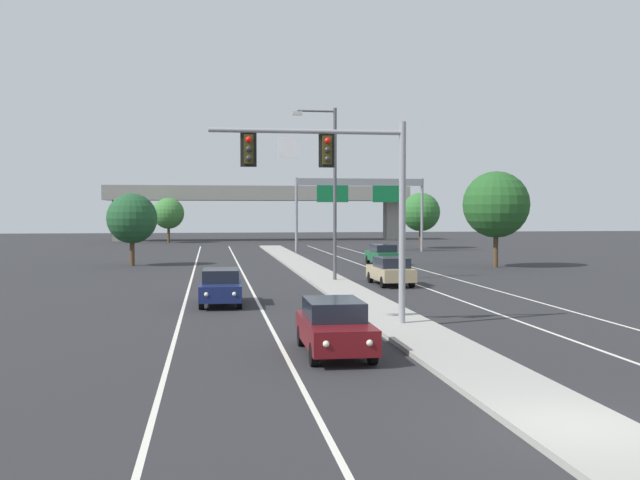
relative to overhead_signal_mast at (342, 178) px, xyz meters
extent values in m
plane|color=#28282B|center=(2.24, -12.83, -5.32)|extent=(260.00, 260.00, 0.00)
cube|color=#9E9B93|center=(2.24, 5.17, -5.24)|extent=(2.40, 110.00, 0.15)
cube|color=silver|center=(-2.46, 12.17, -5.31)|extent=(0.14, 100.00, 0.01)
cube|color=silver|center=(6.94, 12.17, -5.31)|extent=(0.14, 100.00, 0.01)
cube|color=silver|center=(-5.76, 12.17, -5.31)|extent=(0.14, 100.00, 0.01)
cube|color=silver|center=(10.24, 12.17, -5.31)|extent=(0.14, 100.00, 0.01)
cylinder|color=gray|center=(2.21, 0.01, -1.57)|extent=(0.24, 0.24, 7.20)
cylinder|color=gray|center=(-1.22, 0.01, 1.63)|extent=(6.85, 0.16, 0.16)
cube|color=black|center=(-0.53, 0.05, 0.98)|extent=(0.56, 0.06, 1.20)
cube|color=#38330F|center=(-0.53, 0.01, 0.98)|extent=(0.32, 0.32, 1.00)
sphere|color=red|center=(-0.53, -0.16, 1.30)|extent=(0.22, 0.22, 0.22)
sphere|color=#282828|center=(-0.53, -0.16, 0.98)|extent=(0.22, 0.22, 0.22)
sphere|color=#282828|center=(-0.53, -0.16, 0.66)|extent=(0.22, 0.22, 0.22)
cube|color=black|center=(-3.27, 0.05, 0.98)|extent=(0.56, 0.06, 1.20)
cube|color=#38330F|center=(-3.27, 0.01, 0.98)|extent=(0.32, 0.32, 1.00)
sphere|color=red|center=(-3.27, -0.16, 1.30)|extent=(0.22, 0.22, 0.22)
sphere|color=#282828|center=(-3.27, -0.16, 0.98)|extent=(0.22, 0.22, 0.22)
sphere|color=#282828|center=(-3.27, -0.16, 0.66)|extent=(0.22, 0.22, 0.22)
cube|color=white|center=(-1.90, -0.01, 1.08)|extent=(0.70, 0.04, 0.70)
cylinder|color=#4C4C51|center=(2.61, 16.86, -0.17)|extent=(0.20, 0.20, 10.00)
cylinder|color=#4C4C51|center=(1.51, 16.86, 4.63)|extent=(2.20, 0.12, 0.12)
cube|color=#B7B7B2|center=(0.41, 16.86, 4.48)|extent=(0.56, 0.28, 0.20)
cube|color=#5B0F14|center=(-1.04, -4.69, -4.65)|extent=(1.84, 4.42, 0.70)
cube|color=black|center=(-1.04, -4.47, -4.02)|extent=(1.61, 2.39, 0.56)
sphere|color=#EAE5C6|center=(-0.48, -6.88, -4.60)|extent=(0.18, 0.18, 0.18)
sphere|color=#EAE5C6|center=(-1.63, -6.86, -4.60)|extent=(0.18, 0.18, 0.18)
cylinder|color=black|center=(-0.25, -6.20, -5.00)|extent=(0.23, 0.64, 0.64)
cylinder|color=black|center=(-1.85, -6.18, -5.00)|extent=(0.23, 0.64, 0.64)
cylinder|color=black|center=(-0.22, -3.20, -5.00)|extent=(0.23, 0.64, 0.64)
cylinder|color=black|center=(-1.82, -3.18, -5.00)|extent=(0.23, 0.64, 0.64)
cube|color=#141E4C|center=(-4.15, 7.28, -4.65)|extent=(1.91, 4.45, 0.70)
cube|color=black|center=(-4.14, 7.50, -4.02)|extent=(1.65, 2.42, 0.56)
sphere|color=#EAE5C6|center=(-3.63, 5.08, -4.60)|extent=(0.18, 0.18, 0.18)
sphere|color=#EAE5C6|center=(-4.78, 5.11, -4.60)|extent=(0.18, 0.18, 0.18)
cylinder|color=black|center=(-3.39, 5.76, -5.00)|extent=(0.24, 0.65, 0.64)
cylinder|color=black|center=(-4.98, 5.80, -5.00)|extent=(0.24, 0.65, 0.64)
cylinder|color=black|center=(-3.31, 8.76, -5.00)|extent=(0.24, 0.65, 0.64)
cylinder|color=black|center=(-4.91, 8.80, -5.00)|extent=(0.24, 0.65, 0.64)
cube|color=tan|center=(5.41, 14.70, -4.65)|extent=(1.88, 4.43, 0.70)
cube|color=black|center=(5.42, 14.48, -4.02)|extent=(1.63, 2.40, 0.56)
sphere|color=#EAE5C6|center=(4.80, 16.87, -4.60)|extent=(0.18, 0.18, 0.18)
sphere|color=#EAE5C6|center=(5.95, 16.89, -4.60)|extent=(0.18, 0.18, 0.18)
cylinder|color=black|center=(4.59, 16.18, -5.00)|extent=(0.23, 0.64, 0.64)
cylinder|color=black|center=(6.19, 16.21, -5.00)|extent=(0.23, 0.64, 0.64)
cylinder|color=black|center=(4.64, 13.18, -5.00)|extent=(0.23, 0.64, 0.64)
cylinder|color=black|center=(6.24, 13.21, -5.00)|extent=(0.23, 0.64, 0.64)
cube|color=#195633|center=(8.59, 30.16, -4.65)|extent=(1.92, 4.45, 0.70)
cube|color=black|center=(8.60, 29.94, -4.02)|extent=(1.65, 2.42, 0.56)
sphere|color=#EAE5C6|center=(7.96, 32.32, -4.60)|extent=(0.18, 0.18, 0.18)
sphere|color=#EAE5C6|center=(9.11, 32.35, -4.60)|extent=(0.18, 0.18, 0.18)
cylinder|color=black|center=(7.75, 31.63, -5.00)|extent=(0.24, 0.65, 0.64)
cylinder|color=black|center=(9.35, 31.68, -5.00)|extent=(0.24, 0.65, 0.64)
cylinder|color=black|center=(7.84, 28.63, -5.00)|extent=(0.24, 0.65, 0.64)
cylinder|color=black|center=(9.44, 28.68, -5.00)|extent=(0.24, 0.65, 0.64)
cylinder|color=gray|center=(3.94, 47.89, -1.57)|extent=(0.28, 0.28, 7.50)
cylinder|color=gray|center=(16.94, 47.89, -1.57)|extent=(0.28, 0.28, 7.50)
cube|color=gray|center=(10.44, 47.89, 1.78)|extent=(13.00, 0.36, 0.70)
cube|color=#0F6033|center=(7.58, 47.69, 0.58)|extent=(3.20, 0.08, 1.70)
cube|color=#0F6033|center=(13.30, 47.69, 0.58)|extent=(3.20, 0.08, 1.70)
cube|color=gray|center=(2.24, 79.21, 0.88)|extent=(42.40, 6.40, 1.10)
cube|color=gray|center=(2.24, 76.21, 1.88)|extent=(42.40, 0.36, 0.90)
cube|color=gray|center=(-16.96, 79.21, -2.49)|extent=(1.80, 2.40, 5.65)
cube|color=gray|center=(21.44, 79.21, -2.49)|extent=(1.80, 2.40, 5.65)
cylinder|color=#4C3823|center=(18.52, 53.82, -4.15)|extent=(0.36, 0.36, 2.34)
sphere|color=#2D6B2D|center=(18.52, 53.82, -1.26)|extent=(4.28, 4.28, 4.28)
cylinder|color=#4C3823|center=(-10.49, 31.84, -4.28)|extent=(0.36, 0.36, 2.08)
sphere|color=#1E4C28|center=(-10.49, 31.84, -1.71)|extent=(3.81, 3.81, 3.81)
cylinder|color=#4C3823|center=(16.29, 26.36, -3.98)|extent=(0.36, 0.36, 2.69)
sphere|color=#235623|center=(16.29, 26.36, -0.67)|extent=(4.91, 4.91, 4.91)
cylinder|color=#4C3823|center=(-10.03, 73.01, -4.20)|extent=(0.36, 0.36, 2.23)
sphere|color=#387533|center=(-10.03, 73.01, -1.46)|extent=(4.08, 4.08, 4.08)
camera|label=1|loc=(-4.59, -25.70, -1.15)|focal=41.51mm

